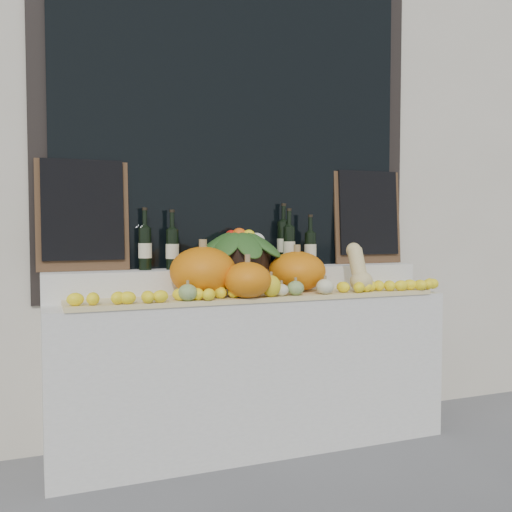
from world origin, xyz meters
TOP-DOWN VIEW (x-y plane):
  - storefront_facade at (0.00, 2.25)m, footprint 7.00×0.94m
  - display_sill at (0.00, 1.52)m, footprint 2.30×0.55m
  - rear_tier at (0.00, 1.68)m, footprint 2.30×0.25m
  - straw_bedding at (0.00, 1.40)m, footprint 2.10×0.32m
  - pumpkin_left at (-0.31, 1.44)m, footprint 0.45×0.45m
  - pumpkin_right at (0.27, 1.48)m, footprint 0.42×0.42m
  - pumpkin_center at (-0.11, 1.29)m, footprint 0.28×0.28m
  - butternut_squash at (0.62, 1.35)m, footprint 0.13×0.20m
  - decorative_gourds at (0.10, 1.29)m, footprint 1.16×0.14m
  - lemon_heap at (0.00, 1.29)m, footprint 2.20×0.16m
  - produce_bowl at (-0.03, 1.66)m, footprint 0.57×0.57m
  - wine_bottle_far_left at (-0.59, 1.68)m, footprint 0.08×0.08m
  - wine_bottle_near_left at (-0.43, 1.66)m, footprint 0.08×0.08m
  - wine_bottle_tall at (0.29, 1.71)m, footprint 0.08×0.08m
  - wine_bottle_near_right at (0.30, 1.65)m, footprint 0.08×0.08m
  - wine_bottle_far_right at (0.45, 1.65)m, footprint 0.08×0.08m
  - chalkboard_left at (-0.92, 1.74)m, footprint 0.50×0.08m
  - chalkboard_right at (0.92, 1.74)m, footprint 0.50×0.08m

SIDE VIEW (x-z plane):
  - display_sill at x=0.00m, z-range 0.00..0.88m
  - straw_bedding at x=0.00m, z-range 0.88..0.90m
  - lemon_heap at x=0.00m, z-range 0.91..0.97m
  - decorative_gourds at x=0.10m, z-range 0.88..1.02m
  - rear_tier at x=0.00m, z-range 0.88..1.04m
  - pumpkin_center at x=-0.11m, z-range 0.91..1.10m
  - pumpkin_right at x=0.27m, z-range 0.91..1.14m
  - butternut_squash at x=0.62m, z-range 0.89..1.17m
  - pumpkin_left at x=-0.31m, z-range 0.90..1.18m
  - wine_bottle_far_right at x=0.45m, z-range 0.99..1.31m
  - produce_bowl at x=-0.03m, z-range 1.04..1.29m
  - wine_bottle_near_left at x=-0.43m, z-range 0.99..1.33m
  - wine_bottle_far_left at x=-0.59m, z-range 0.99..1.34m
  - wine_bottle_near_right at x=0.30m, z-range 0.99..1.35m
  - wine_bottle_tall at x=0.29m, z-range 0.99..1.38m
  - chalkboard_left at x=-0.92m, z-range 1.05..1.67m
  - chalkboard_right at x=0.92m, z-range 1.05..1.67m
  - storefront_facade at x=0.00m, z-range 0.00..4.50m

